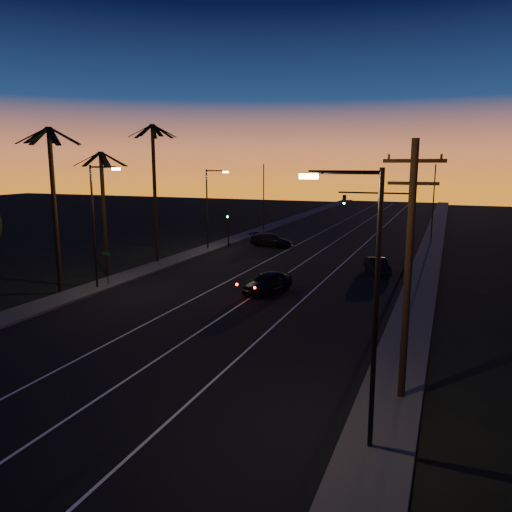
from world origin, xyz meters
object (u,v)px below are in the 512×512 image
at_px(utility_pole, 408,267).
at_px(cross_car, 271,240).
at_px(lead_car, 268,282).
at_px(right_car, 377,266).
at_px(signal_mast, 386,209).

height_order(utility_pole, cross_car, utility_pole).
distance_m(utility_pole, lead_car, 17.73).
relative_size(utility_pole, right_car, 2.37).
bearing_deg(lead_car, right_car, 54.82).
relative_size(lead_car, right_car, 1.23).
bearing_deg(cross_car, signal_mast, -11.30).
xyz_separation_m(utility_pole, lead_car, (-10.49, 13.55, -4.55)).
bearing_deg(lead_car, utility_pole, -52.25).
relative_size(utility_pole, lead_car, 1.93).
bearing_deg(signal_mast, utility_pole, -81.53).
relative_size(signal_mast, lead_car, 1.37).
height_order(signal_mast, right_car, signal_mast).
bearing_deg(cross_car, utility_pole, -62.38).
bearing_deg(signal_mast, right_car, -86.95).
bearing_deg(cross_car, right_car, -37.27).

